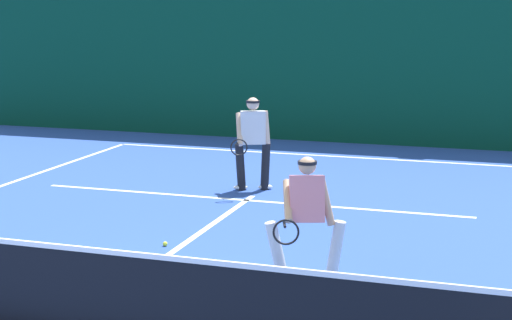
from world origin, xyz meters
The scene contains 8 objects.
court_line_baseline_far centered at (0.00, 10.53, 0.00)m, with size 9.22×0.10×0.01m, color white.
court_line_service centered at (0.00, 6.06, 0.00)m, with size 7.52×0.10×0.01m, color white.
court_line_centre centered at (0.00, 3.20, 0.00)m, with size 0.10×6.40×0.01m, color white.
tennis_net centered at (0.00, 0.00, 0.50)m, with size 10.11×0.09×1.06m.
player_near centered at (2.01, 2.27, 0.84)m, with size 0.94×0.92×1.54m.
player_far centered at (-0.15, 6.86, 0.91)m, with size 0.70×0.93×1.66m.
tennis_ball centered at (-0.21, 3.20, 0.03)m, with size 0.07×0.07×0.07m, color #D1E033.
back_fence_windscreen centered at (0.00, 12.43, 1.72)m, with size 20.07×0.12×3.43m, color #083C28.
Camera 1 is at (4.25, -6.51, 3.21)m, focal length 56.73 mm.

